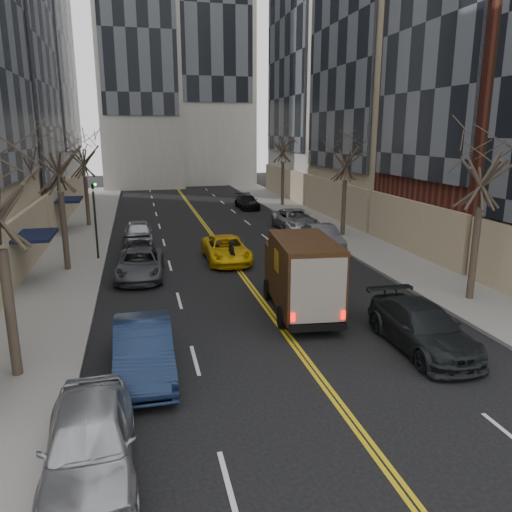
# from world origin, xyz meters

# --- Properties ---
(sidewalk_left) EXTENTS (4.00, 66.00, 0.15)m
(sidewalk_left) POSITION_xyz_m (-9.00, 27.00, 0.07)
(sidewalk_left) COLOR slate
(sidewalk_left) RESTS_ON ground
(sidewalk_right) EXTENTS (4.00, 66.00, 0.15)m
(sidewalk_right) POSITION_xyz_m (9.00, 27.00, 0.07)
(sidewalk_right) COLOR slate
(sidewalk_right) RESTS_ON ground
(streetwall_right) EXTENTS (12.26, 49.00, 34.00)m
(streetwall_right) POSITION_xyz_m (16.38, 32.20, 15.09)
(streetwall_right) COLOR #4C301E
(streetwall_right) RESTS_ON ground
(tree_lf_mid) EXTENTS (3.20, 3.20, 8.91)m
(tree_lf_mid) POSITION_xyz_m (-8.80, 20.00, 6.60)
(tree_lf_mid) COLOR #382D23
(tree_lf_mid) RESTS_ON sidewalk_left
(tree_lf_far) EXTENTS (3.20, 3.20, 8.12)m
(tree_lf_far) POSITION_xyz_m (-8.80, 33.00, 6.02)
(tree_lf_far) COLOR #382D23
(tree_lf_far) RESTS_ON sidewalk_left
(tree_rt_near) EXTENTS (3.20, 3.20, 8.71)m
(tree_rt_near) POSITION_xyz_m (8.80, 11.00, 6.45)
(tree_rt_near) COLOR #382D23
(tree_rt_near) RESTS_ON sidewalk_right
(tree_rt_mid) EXTENTS (3.20, 3.20, 8.32)m
(tree_rt_mid) POSITION_xyz_m (8.80, 25.00, 6.17)
(tree_rt_mid) COLOR #382D23
(tree_rt_mid) RESTS_ON sidewalk_right
(tree_rt_far) EXTENTS (3.20, 3.20, 9.11)m
(tree_rt_far) POSITION_xyz_m (8.80, 40.00, 6.74)
(tree_rt_far) COLOR #382D23
(tree_rt_far) RESTS_ON sidewalk_right
(traffic_signal) EXTENTS (0.29, 0.26, 4.70)m
(traffic_signal) POSITION_xyz_m (-7.39, 22.00, 2.82)
(traffic_signal) COLOR black
(traffic_signal) RESTS_ON sidewalk_left
(ups_truck) EXTENTS (2.81, 5.96, 3.16)m
(ups_truck) POSITION_xyz_m (1.20, 11.36, 1.59)
(ups_truck) COLOR black
(ups_truck) RESTS_ON ground
(observer_sedan) EXTENTS (2.19, 5.23, 1.51)m
(observer_sedan) POSITION_xyz_m (4.12, 7.15, 0.75)
(observer_sedan) COLOR black
(observer_sedan) RESTS_ON ground
(taxi) EXTENTS (2.36, 5.05, 1.40)m
(taxi) POSITION_xyz_m (-0.30, 20.19, 0.70)
(taxi) COLOR #DEAD09
(taxi) RESTS_ON ground
(pedestrian) EXTENTS (0.58, 0.68, 1.58)m
(pedestrian) POSITION_xyz_m (-0.33, 18.36, 0.79)
(pedestrian) COLOR black
(pedestrian) RESTS_ON ground
(parked_lf_a) EXTENTS (2.08, 4.81, 1.62)m
(parked_lf_a) POSITION_xyz_m (-6.30, 3.01, 0.81)
(parked_lf_a) COLOR #AEB0B6
(parked_lf_a) RESTS_ON ground
(parked_lf_b) EXTENTS (1.75, 4.92, 1.62)m
(parked_lf_b) POSITION_xyz_m (-5.10, 7.42, 0.81)
(parked_lf_b) COLOR #121E38
(parked_lf_b) RESTS_ON ground
(parked_lf_c) EXTENTS (2.64, 5.17, 1.40)m
(parked_lf_c) POSITION_xyz_m (-5.10, 18.04, 0.70)
(parked_lf_c) COLOR #44454B
(parked_lf_c) RESTS_ON ground
(parked_lf_d) EXTENTS (2.06, 4.52, 1.28)m
(parked_lf_d) POSITION_xyz_m (-5.10, 20.38, 0.64)
(parked_lf_d) COLOR black
(parked_lf_d) RESTS_ON ground
(parked_lf_e) EXTENTS (1.84, 4.55, 1.55)m
(parked_lf_e) POSITION_xyz_m (-5.10, 25.66, 0.78)
(parked_lf_e) COLOR #96989D
(parked_lf_e) RESTS_ON ground
(parked_rt_a) EXTENTS (1.78, 4.63, 1.50)m
(parked_rt_a) POSITION_xyz_m (6.10, 21.77, 0.75)
(parked_rt_a) COLOR #45464C
(parked_rt_a) RESTS_ON ground
(parked_rt_b) EXTENTS (2.69, 5.66, 1.56)m
(parked_rt_b) POSITION_xyz_m (6.30, 28.01, 0.78)
(parked_rt_b) COLOR #9E9FA5
(parked_rt_b) RESTS_ON ground
(parked_rt_c) EXTENTS (1.82, 4.46, 1.29)m
(parked_rt_c) POSITION_xyz_m (5.10, 39.33, 0.65)
(parked_rt_c) COLOR black
(parked_rt_c) RESTS_ON ground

